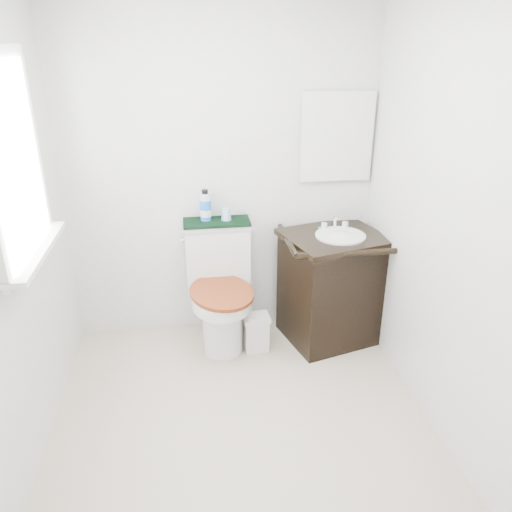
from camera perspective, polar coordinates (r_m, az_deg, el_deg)
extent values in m
plane|color=#C0B09B|center=(3.07, -1.48, -19.11)|extent=(2.40, 2.40, 0.00)
plane|color=silver|center=(3.56, -3.99, 9.19)|extent=(2.40, 0.00, 2.40)
plane|color=silver|center=(1.39, 4.09, -15.81)|extent=(2.40, 0.00, 2.40)
plane|color=silver|center=(2.56, -27.06, 0.75)|extent=(0.00, 2.40, 2.40)
plane|color=silver|center=(2.76, 21.58, 3.27)|extent=(0.00, 2.40, 2.40)
cube|color=white|center=(2.68, -26.27, 9.77)|extent=(0.02, 0.70, 0.90)
cube|color=silver|center=(3.64, 9.19, 13.27)|extent=(0.50, 0.02, 0.60)
cylinder|color=silver|center=(3.59, -3.88, -7.74)|extent=(0.28, 0.28, 0.44)
cube|color=silver|center=(3.81, -4.18, -5.80)|extent=(0.28, 0.28, 0.44)
cube|color=silver|center=(3.64, -4.40, 0.23)|extent=(0.46, 0.18, 0.42)
cube|color=silver|center=(3.55, -4.51, 3.54)|extent=(0.48, 0.20, 0.03)
cylinder|color=silver|center=(3.45, -3.92, -4.96)|extent=(0.42, 0.42, 0.08)
cylinder|color=maroon|center=(3.42, -3.95, -4.16)|extent=(0.51, 0.51, 0.02)
cube|color=black|center=(3.71, 8.60, -3.81)|extent=(0.75, 0.68, 0.78)
cube|color=black|center=(3.55, 8.99, 2.08)|extent=(0.80, 0.73, 0.04)
cylinder|color=silver|center=(3.52, 9.63, 2.31)|extent=(0.35, 0.35, 0.01)
ellipsoid|color=silver|center=(3.54, 9.57, 1.48)|extent=(0.30, 0.30, 0.15)
cylinder|color=silver|center=(3.64, 9.00, 3.80)|extent=(0.02, 0.02, 0.10)
cube|color=silver|center=(3.65, 0.00, -8.94)|extent=(0.18, 0.14, 0.24)
cube|color=silver|center=(3.57, 0.00, -7.09)|extent=(0.20, 0.16, 0.03)
cube|color=black|center=(3.55, -4.52, 3.91)|extent=(0.47, 0.22, 0.02)
cylinder|color=blue|center=(3.54, -5.77, 5.24)|extent=(0.08, 0.08, 0.14)
cylinder|color=silver|center=(3.51, -5.84, 6.73)|extent=(0.08, 0.08, 0.05)
cylinder|color=black|center=(3.50, -5.86, 7.34)|extent=(0.04, 0.04, 0.03)
cone|color=#85AEDA|center=(3.54, -3.43, 4.83)|extent=(0.07, 0.07, 0.09)
ellipsoid|color=#197A6D|center=(3.64, 7.65, 3.26)|extent=(0.07, 0.05, 0.02)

